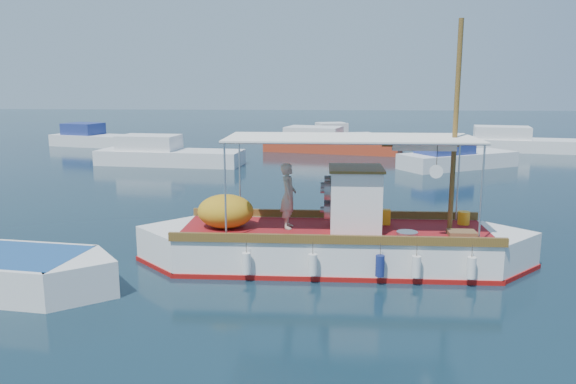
{
  "coord_description": "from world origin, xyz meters",
  "views": [
    {
      "loc": [
        0.48,
        -13.89,
        4.41
      ],
      "look_at": [
        -0.5,
        0.0,
        1.7
      ],
      "focal_mm": 35.0,
      "sensor_mm": 36.0,
      "label": 1
    }
  ],
  "objects": [
    {
      "name": "ground",
      "position": [
        0.0,
        0.0,
        0.0
      ],
      "size": [
        160.0,
        160.0,
        0.0
      ],
      "primitive_type": "plane",
      "color": "black",
      "rests_on": "ground"
    },
    {
      "name": "fishing_caique",
      "position": [
        0.61,
        -0.58,
        0.53
      ],
      "size": [
        9.9,
        2.82,
        6.04
      ],
      "rotation": [
        0.0,
        0.0,
        0.01
      ],
      "color": "white",
      "rests_on": "ground"
    },
    {
      "name": "bg_boat_nw",
      "position": [
        -8.37,
        16.13,
        0.49
      ],
      "size": [
        8.11,
        3.23,
        1.8
      ],
      "rotation": [
        0.0,
        0.0,
        -0.11
      ],
      "color": "silver",
      "rests_on": "ground"
    },
    {
      "name": "bg_boat_n",
      "position": [
        0.55,
        22.64,
        0.49
      ],
      "size": [
        9.1,
        4.81,
        1.8
      ],
      "rotation": [
        0.0,
        0.0,
        -0.24
      ],
      "color": "#A8341C",
      "rests_on": "ground"
    },
    {
      "name": "bg_boat_ne",
      "position": [
        7.19,
        15.94,
        0.49
      ],
      "size": [
        6.7,
        5.15,
        1.8
      ],
      "rotation": [
        0.0,
        0.0,
        0.53
      ],
      "color": "silver",
      "rests_on": "ground"
    },
    {
      "name": "bg_boat_e",
      "position": [
        12.95,
        23.85,
        0.49
      ],
      "size": [
        9.04,
        4.28,
        1.8
      ],
      "rotation": [
        0.0,
        0.0,
        -0.2
      ],
      "color": "silver",
      "rests_on": "ground"
    },
    {
      "name": "bg_boat_far_w",
      "position": [
        -16.26,
        24.88,
        0.49
      ],
      "size": [
        6.44,
        3.9,
        1.8
      ],
      "rotation": [
        0.0,
        0.0,
        -0.28
      ],
      "color": "silver",
      "rests_on": "ground"
    },
    {
      "name": "bg_boat_far_n",
      "position": [
        1.3,
        26.91,
        0.49
      ],
      "size": [
        5.34,
        3.41,
        1.8
      ],
      "rotation": [
        0.0,
        0.0,
        0.31
      ],
      "color": "silver",
      "rests_on": "ground"
    }
  ]
}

